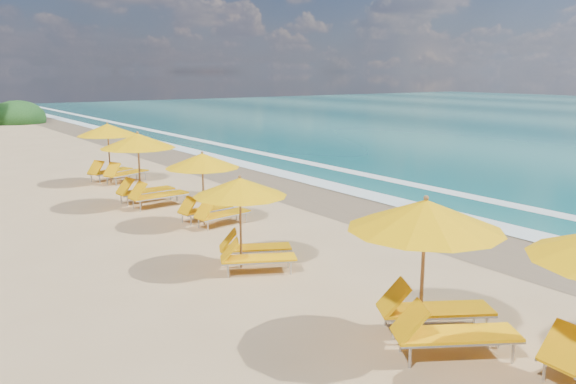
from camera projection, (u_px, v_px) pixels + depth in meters
The scene contains 8 objects.
ground at pixel (288, 231), 17.47m from camera, with size 160.00×160.00×0.00m, color tan.
wet_sand at pixel (384, 213), 19.72m from camera, with size 4.00×160.00×0.01m, color #826D4D.
surf_foam at pixel (438, 202), 21.24m from camera, with size 4.00×160.00×0.01m.
station_1 at pixel (435, 263), 9.92m from camera, with size 3.61×3.61×2.68m.
station_2 at pixel (248, 216), 13.99m from camera, with size 3.04×3.04×2.30m.
station_3 at pixel (208, 183), 18.04m from camera, with size 2.72×2.58×2.32m.
station_4 at pixel (144, 164), 20.57m from camera, with size 2.99×2.80×2.66m.
station_5 at pixel (113, 148), 24.96m from camera, with size 3.40×3.36×2.61m.
Camera 1 is at (-9.72, -13.79, 4.69)m, focal length 36.29 mm.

